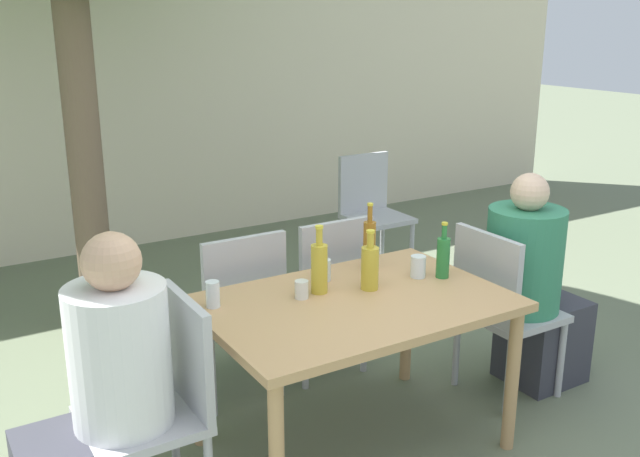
{
  "coord_description": "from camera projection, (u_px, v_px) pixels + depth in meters",
  "views": [
    {
      "loc": [
        -1.65,
        -2.41,
        1.93
      ],
      "look_at": [
        0.0,
        0.3,
        0.98
      ],
      "focal_mm": 40.0,
      "sensor_mm": 36.0,
      "label": 1
    }
  ],
  "objects": [
    {
      "name": "patio_chair_1",
      "position": [
        500.0,
        304.0,
        3.64
      ],
      "size": [
        0.44,
        0.44,
        0.91
      ],
      "rotation": [
        0.0,
        0.0,
        1.57
      ],
      "color": "#B2B2B7",
      "rests_on": "ground_plane"
    },
    {
      "name": "drinking_glass_2",
      "position": [
        418.0,
        266.0,
        3.39
      ],
      "size": [
        0.07,
        0.07,
        0.11
      ],
      "color": "white",
      "rests_on": "dining_table_front"
    },
    {
      "name": "person_seated_0",
      "position": [
        101.0,
        407.0,
        2.63
      ],
      "size": [
        0.59,
        0.37,
        1.21
      ],
      "rotation": [
        0.0,
        0.0,
        -1.57
      ],
      "color": "#383842",
      "rests_on": "ground_plane"
    },
    {
      "name": "dining_table_front",
      "position": [
        355.0,
        317.0,
        3.16
      ],
      "size": [
        1.33,
        0.89,
        0.73
      ],
      "color": "tan",
      "rests_on": "ground_plane"
    },
    {
      "name": "oil_cruet_3",
      "position": [
        319.0,
        267.0,
        3.18
      ],
      "size": [
        0.07,
        0.07,
        0.31
      ],
      "color": "gold",
      "rests_on": "dining_table_front"
    },
    {
      "name": "drinking_glass_0",
      "position": [
        302.0,
        289.0,
        3.14
      ],
      "size": [
        0.06,
        0.06,
        0.08
      ],
      "color": "silver",
      "rests_on": "dining_table_front"
    },
    {
      "name": "ground_plane",
      "position": [
        353.0,
        445.0,
        3.34
      ],
      "size": [
        30.0,
        30.0,
        0.0
      ],
      "primitive_type": "plane",
      "color": "#667056"
    },
    {
      "name": "oil_cruet_0",
      "position": [
        370.0,
        266.0,
        3.23
      ],
      "size": [
        0.08,
        0.08,
        0.28
      ],
      "color": "gold",
      "rests_on": "dining_table_front"
    },
    {
      "name": "patio_chair_2",
      "position": [
        237.0,
        305.0,
        3.62
      ],
      "size": [
        0.44,
        0.44,
        0.91
      ],
      "rotation": [
        0.0,
        0.0,
        3.14
      ],
      "color": "#B2B2B7",
      "rests_on": "ground_plane"
    },
    {
      "name": "green_bottle_1",
      "position": [
        443.0,
        256.0,
        3.37
      ],
      "size": [
        0.06,
        0.06,
        0.27
      ],
      "color": "#287A38",
      "rests_on": "dining_table_front"
    },
    {
      "name": "amber_bottle_2",
      "position": [
        369.0,
        243.0,
        3.48
      ],
      "size": [
        0.06,
        0.06,
        0.33
      ],
      "color": "#9E661E",
      "rests_on": "dining_table_front"
    },
    {
      "name": "cafe_building_wall",
      "position": [
        114.0,
        83.0,
        5.86
      ],
      "size": [
        10.0,
        0.08,
        2.8
      ],
      "color": "beige",
      "rests_on": "ground_plane"
    },
    {
      "name": "drinking_glass_1",
      "position": [
        213.0,
        294.0,
        3.04
      ],
      "size": [
        0.06,
        0.06,
        0.12
      ],
      "color": "white",
      "rests_on": "dining_table_front"
    },
    {
      "name": "patio_chair_3",
      "position": [
        326.0,
        286.0,
        3.88
      ],
      "size": [
        0.44,
        0.44,
        0.91
      ],
      "rotation": [
        0.0,
        0.0,
        3.14
      ],
      "color": "#B2B2B7",
      "rests_on": "ground_plane"
    },
    {
      "name": "drinking_glass_3",
      "position": [
        324.0,
        270.0,
        3.35
      ],
      "size": [
        0.07,
        0.07,
        0.1
      ],
      "color": "silver",
      "rests_on": "dining_table_front"
    },
    {
      "name": "person_seated_1",
      "position": [
        532.0,
        292.0,
        3.75
      ],
      "size": [
        0.6,
        0.39,
        1.18
      ],
      "rotation": [
        0.0,
        0.0,
        1.57
      ],
      "color": "#383842",
      "rests_on": "ground_plane"
    },
    {
      "name": "patio_chair_4",
      "position": [
        371.0,
        207.0,
        5.5
      ],
      "size": [
        0.44,
        0.44,
        0.91
      ],
      "color": "#B2B2B7",
      "rests_on": "ground_plane"
    },
    {
      "name": "patio_chair_0",
      "position": [
        162.0,
        397.0,
        2.75
      ],
      "size": [
        0.44,
        0.44,
        0.91
      ],
      "rotation": [
        0.0,
        0.0,
        -1.57
      ],
      "color": "#B2B2B7",
      "rests_on": "ground_plane"
    }
  ]
}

